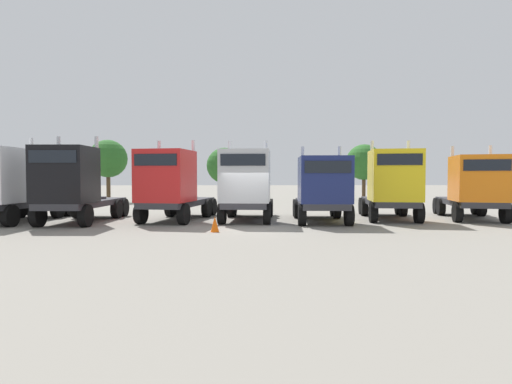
% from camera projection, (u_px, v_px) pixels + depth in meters
% --- Properties ---
extents(ground, '(200.00, 200.00, 0.00)m').
position_uv_depth(ground, '(248.00, 228.00, 18.07)').
color(ground, gray).
extents(semi_truck_white, '(3.09, 6.52, 4.28)m').
position_uv_depth(semi_truck_white, '(4.00, 185.00, 19.48)').
color(semi_truck_white, '#333338').
rests_on(semi_truck_white, ground).
extents(semi_truck_black, '(2.84, 6.43, 4.32)m').
position_uv_depth(semi_truck_black, '(73.00, 185.00, 19.33)').
color(semi_truck_black, '#333338').
rests_on(semi_truck_black, ground).
extents(semi_truck_red, '(3.73, 6.45, 4.23)m').
position_uv_depth(semi_truck_red, '(171.00, 185.00, 20.36)').
color(semi_truck_red, '#333338').
rests_on(semi_truck_red, ground).
extents(semi_truck_silver, '(3.11, 6.04, 4.22)m').
position_uv_depth(semi_truck_silver, '(246.00, 185.00, 20.31)').
color(semi_truck_silver, '#333338').
rests_on(semi_truck_silver, ground).
extents(semi_truck_navy, '(2.97, 5.95, 3.88)m').
position_uv_depth(semi_truck_navy, '(323.00, 188.00, 19.82)').
color(semi_truck_navy, '#333338').
rests_on(semi_truck_navy, ground).
extents(semi_truck_yellow, '(3.54, 6.28, 4.27)m').
position_uv_depth(semi_truck_yellow, '(392.00, 185.00, 20.92)').
color(semi_truck_yellow, '#333338').
rests_on(semi_truck_yellow, ground).
extents(semi_truck_orange, '(4.03, 6.53, 4.00)m').
position_uv_depth(semi_truck_orange, '(475.00, 187.00, 21.05)').
color(semi_truck_orange, '#333338').
rests_on(semi_truck_orange, ground).
extents(traffic_cone_near, '(0.36, 0.36, 0.65)m').
position_uv_depth(traffic_cone_near, '(215.00, 224.00, 16.61)').
color(traffic_cone_near, '#F2590C').
rests_on(traffic_cone_near, ground).
extents(oak_far_left, '(3.45, 3.45, 5.73)m').
position_uv_depth(oak_far_left, '(108.00, 159.00, 36.47)').
color(oak_far_left, '#4C3823').
rests_on(oak_far_left, ground).
extents(oak_far_centre, '(3.19, 3.19, 4.95)m').
position_uv_depth(oak_far_centre, '(224.00, 166.00, 35.81)').
color(oak_far_centre, '#4C3823').
rests_on(oak_far_centre, ground).
extents(oak_far_right, '(3.61, 3.61, 5.65)m').
position_uv_depth(oak_far_right, '(364.00, 162.00, 40.38)').
color(oak_far_right, '#4C3823').
rests_on(oak_far_right, ground).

